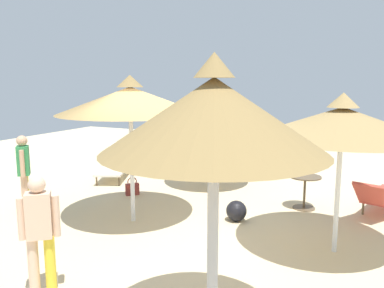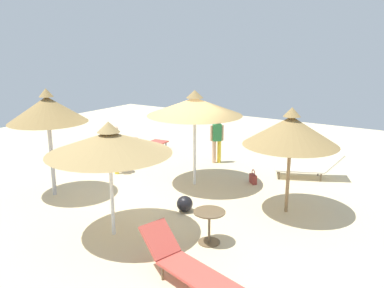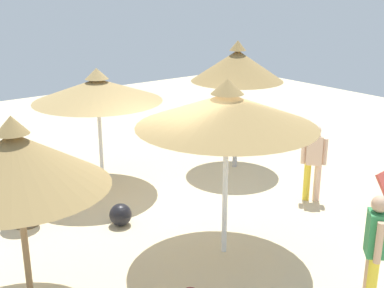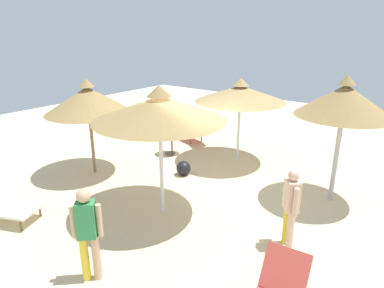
% 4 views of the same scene
% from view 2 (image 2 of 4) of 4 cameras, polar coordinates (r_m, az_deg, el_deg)
% --- Properties ---
extents(ground, '(24.00, 24.00, 0.10)m').
position_cam_2_polar(ground, '(11.03, -3.41, -7.28)').
color(ground, beige).
extents(parasol_umbrella_center, '(2.23, 2.23, 2.57)m').
position_cam_2_polar(parasol_umbrella_center, '(9.51, 13.98, 1.86)').
color(parasol_umbrella_center, olive).
rests_on(parasol_umbrella_center, ground).
extents(parasol_umbrella_back, '(2.03, 2.03, 2.88)m').
position_cam_2_polar(parasol_umbrella_back, '(10.92, -20.00, 4.65)').
color(parasol_umbrella_back, '#B2B2B7').
rests_on(parasol_umbrella_back, ground).
extents(parasol_umbrella_front, '(2.67, 2.67, 2.74)m').
position_cam_2_polar(parasol_umbrella_front, '(11.10, 0.39, 5.40)').
color(parasol_umbrella_front, white).
rests_on(parasol_umbrella_front, ground).
extents(parasol_umbrella_near_right, '(2.57, 2.57, 2.47)m').
position_cam_2_polar(parasol_umbrella_near_right, '(8.24, -11.78, 0.21)').
color(parasol_umbrella_near_right, white).
rests_on(parasol_umbrella_near_right, ground).
extents(lounge_chair_far_left, '(2.16, 0.83, 0.87)m').
position_cam_2_polar(lounge_chair_far_left, '(14.68, -6.67, -0.15)').
color(lounge_chair_far_left, '#CC4C3F').
rests_on(lounge_chair_far_left, ground).
extents(lounge_chair_far_right, '(1.42, 2.07, 0.85)m').
position_cam_2_polar(lounge_chair_far_right, '(12.60, 16.56, -3.09)').
color(lounge_chair_far_right, silver).
rests_on(lounge_chair_far_right, ground).
extents(lounge_chair_near_left, '(1.11, 2.20, 0.80)m').
position_cam_2_polar(lounge_chair_near_left, '(7.01, -0.73, -16.91)').
color(lounge_chair_near_left, '#CC4C3F').
rests_on(lounge_chair_near_left, ground).
extents(person_standing_edge, '(0.38, 0.36, 1.52)m').
position_cam_2_polar(person_standing_edge, '(12.65, -10.87, -0.36)').
color(person_standing_edge, beige).
rests_on(person_standing_edge, ground).
extents(person_standing_center, '(0.35, 0.36, 1.57)m').
position_cam_2_polar(person_standing_center, '(13.52, 3.58, 0.95)').
color(person_standing_center, yellow).
rests_on(person_standing_center, ground).
extents(handbag, '(0.31, 0.31, 0.43)m').
position_cam_2_polar(handbag, '(11.81, 8.74, -4.89)').
color(handbag, maroon).
rests_on(handbag, ground).
extents(side_table_round, '(0.65, 0.65, 0.69)m').
position_cam_2_polar(side_table_round, '(8.24, 2.49, -10.99)').
color(side_table_round, brown).
rests_on(side_table_round, ground).
extents(beach_ball, '(0.39, 0.39, 0.39)m').
position_cam_2_polar(beach_ball, '(9.79, -1.06, -8.55)').
color(beach_ball, black).
rests_on(beach_ball, ground).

